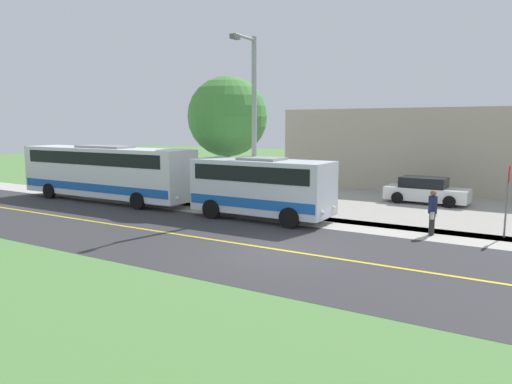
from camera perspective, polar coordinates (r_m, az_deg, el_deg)
The scene contains 13 objects.
ground_plane at distance 16.80m, azimuth 2.49°, elevation -6.92°, with size 120.00×120.00×0.00m, color #548442.
road_surface at distance 16.80m, azimuth 2.49°, elevation -6.91°, with size 8.00×100.00×0.01m, color #333335.
sidewalk at distance 21.40m, azimuth 9.14°, elevation -3.72°, with size 2.40×100.00×0.01m, color #B2ADA3.
parking_lot_surface at distance 27.44m, azimuth 20.62°, elevation -1.53°, with size 14.00×36.00×0.01m, color #9E9991.
road_centre_line at distance 16.80m, azimuth 2.49°, elevation -6.89°, with size 0.16×100.00×0.00m, color gold.
shuttle_bus_front at distance 21.87m, azimuth 0.70°, elevation 0.81°, with size 2.59×6.66×2.86m.
transit_bus_rear at distance 28.42m, azimuth -17.60°, elevation 2.46°, with size 2.56×11.65×3.16m.
pedestrian_with_bags at distance 20.00m, azimuth 20.43°, elevation -2.12°, with size 0.72×0.34×1.81m.
stop_sign at distance 20.55m, azimuth 28.00°, elevation 0.47°, with size 0.76×0.07×2.88m.
street_light_pole at distance 22.42m, azimuth -0.38°, elevation 8.70°, with size 1.97×0.24×8.34m.
parked_car_near at distance 28.02m, azimuth 19.73°, elevation 0.12°, with size 2.12×4.45×1.45m.
tree_curbside at distance 26.25m, azimuth -3.46°, elevation 8.98°, with size 4.35×4.35×6.94m.
commercial_building at distance 36.21m, azimuth 21.51°, elevation 4.94°, with size 10.00×19.96×5.39m, color #B7A893.
Camera 1 is at (14.29, 7.69, 4.37)m, focal length 33.32 mm.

